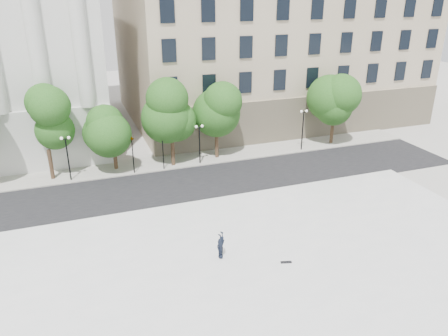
# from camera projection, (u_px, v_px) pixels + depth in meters

# --- Properties ---
(ground) EXTENTS (160.00, 160.00, 0.00)m
(ground) POSITION_uv_depth(u_px,v_px,m) (220.00, 334.00, 22.05)
(ground) COLOR #BCB8B1
(ground) RESTS_ON ground
(plaza) EXTENTS (44.00, 22.00, 0.45)m
(plaza) POSITION_uv_depth(u_px,v_px,m) (203.00, 295.00, 24.58)
(plaza) COLOR white
(plaza) RESTS_ON ground
(street) EXTENTS (60.00, 8.00, 0.02)m
(street) POSITION_uv_depth(u_px,v_px,m) (151.00, 191.00, 37.70)
(street) COLOR black
(street) RESTS_ON ground
(far_sidewalk) EXTENTS (60.00, 4.00, 0.12)m
(far_sidewalk) POSITION_uv_depth(u_px,v_px,m) (139.00, 166.00, 42.89)
(far_sidewalk) COLOR #B5B1A7
(far_sidewalk) RESTS_ON ground
(building_east) EXTENTS (36.00, 26.15, 23.00)m
(building_east) POSITION_uv_depth(u_px,v_px,m) (264.00, 30.00, 57.95)
(building_east) COLOR #BEAC91
(building_east) RESTS_ON ground
(traffic_light_west) EXTENTS (0.92, 1.80, 4.21)m
(traffic_light_west) POSITION_uv_depth(u_px,v_px,m) (131.00, 136.00, 39.80)
(traffic_light_west) COLOR black
(traffic_light_west) RESTS_ON ground
(traffic_light_east) EXTENTS (1.05, 1.91, 4.26)m
(traffic_light_east) POSITION_uv_depth(u_px,v_px,m) (162.00, 133.00, 40.68)
(traffic_light_east) COLOR black
(traffic_light_east) RESTS_ON ground
(person_lying) EXTENTS (1.70, 1.78, 0.49)m
(person_lying) POSITION_uv_depth(u_px,v_px,m) (221.00, 255.00, 27.46)
(person_lying) COLOR black
(person_lying) RESTS_ON plaza
(skateboard) EXTENTS (0.71, 0.35, 0.07)m
(skateboard) POSITION_uv_depth(u_px,v_px,m) (286.00, 262.00, 27.05)
(skateboard) COLOR black
(skateboard) RESTS_ON plaza
(street_trees) EXTENTS (40.40, 5.20, 7.50)m
(street_trees) POSITION_uv_depth(u_px,v_px,m) (163.00, 115.00, 41.44)
(street_trees) COLOR #382619
(street_trees) RESTS_ON ground
(lamp_posts) EXTENTS (37.01, 0.28, 4.50)m
(lamp_posts) POSITION_uv_depth(u_px,v_px,m) (133.00, 143.00, 40.40)
(lamp_posts) COLOR black
(lamp_posts) RESTS_ON ground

